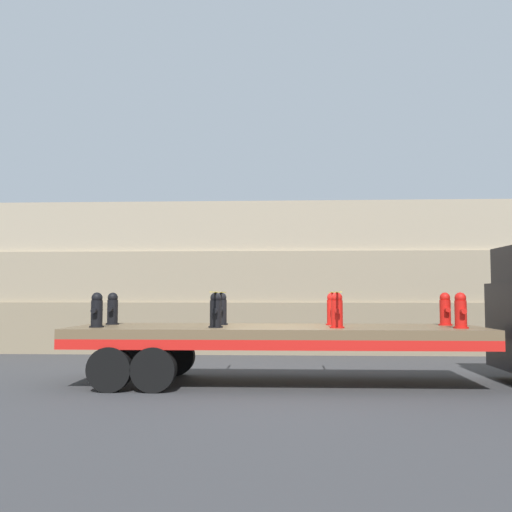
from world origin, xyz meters
TOP-DOWN VIEW (x-y plane):
  - ground_plane at (0.00, 0.00)m, footprint 120.00×120.00m
  - rock_cliff at (0.00, 7.26)m, footprint 60.00×3.30m
  - flatbed_trailer at (-0.48, 0.00)m, footprint 8.64×2.60m
  - fire_hydrant_black_near_0 at (-3.72, -0.55)m, footprint 0.30×0.48m
  - fire_hydrant_black_far_0 at (-3.72, 0.55)m, footprint 0.30×0.48m
  - fire_hydrant_black_near_1 at (-1.24, -0.55)m, footprint 0.30×0.48m
  - fire_hydrant_black_far_1 at (-1.24, 0.55)m, footprint 0.30×0.48m
  - fire_hydrant_red_near_2 at (1.24, -0.55)m, footprint 0.30×0.48m
  - fire_hydrant_red_far_2 at (1.24, 0.55)m, footprint 0.30×0.48m
  - fire_hydrant_red_near_3 at (3.72, -0.55)m, footprint 0.30×0.48m
  - fire_hydrant_red_far_3 at (3.72, 0.55)m, footprint 0.30×0.48m
  - cargo_strap_rear at (-1.24, 0.00)m, footprint 0.05×2.70m
  - cargo_strap_middle at (1.24, 0.00)m, footprint 0.05×2.70m

SIDE VIEW (x-z plane):
  - ground_plane at x=0.00m, z-range 0.00..0.00m
  - flatbed_trailer at x=-0.48m, z-range 0.38..1.60m
  - fire_hydrant_black_near_0 at x=-3.72m, z-range 1.20..1.92m
  - fire_hydrant_black_far_0 at x=-3.72m, z-range 1.20..1.92m
  - fire_hydrant_black_near_1 at x=-1.24m, z-range 1.20..1.92m
  - fire_hydrant_black_far_1 at x=-1.24m, z-range 1.20..1.92m
  - fire_hydrant_red_near_2 at x=1.24m, z-range 1.20..1.92m
  - fire_hydrant_red_far_2 at x=1.24m, z-range 1.20..1.92m
  - fire_hydrant_red_near_3 at x=3.72m, z-range 1.20..1.92m
  - fire_hydrant_red_far_3 at x=3.72m, z-range 1.20..1.92m
  - cargo_strap_rear at x=-1.24m, z-range 1.94..1.95m
  - cargo_strap_middle at x=1.24m, z-range 1.94..1.95m
  - rock_cliff at x=0.00m, z-range 0.00..4.91m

